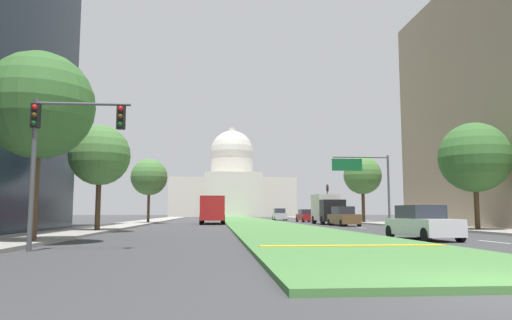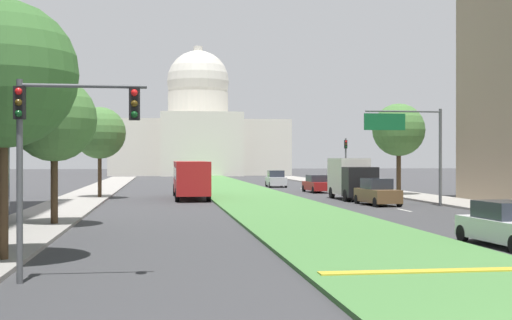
{
  "view_description": "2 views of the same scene",
  "coord_description": "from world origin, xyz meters",
  "views": [
    {
      "loc": [
        -4.74,
        -7.38,
        1.31
      ],
      "look_at": [
        -1.35,
        31.97,
        5.63
      ],
      "focal_mm": 33.42,
      "sensor_mm": 36.0,
      "label": 1
    },
    {
      "loc": [
        -7.36,
        -8.91,
        3.18
      ],
      "look_at": [
        -0.76,
        38.92,
        3.08
      ],
      "focal_mm": 48.52,
      "sensor_mm": 36.0,
      "label": 2
    }
  ],
  "objects": [
    {
      "name": "ground_plane",
      "position": [
        0.0,
        64.28,
        0.0
      ],
      "size": [
        282.82,
        282.82,
        0.0
      ],
      "primitive_type": "plane",
      "color": "#3D3D3F"
    },
    {
      "name": "grass_median",
      "position": [
        0.0,
        57.85,
        0.07
      ],
      "size": [
        7.19,
        115.7,
        0.14
      ],
      "primitive_type": "cube",
      "color": "#4C8442",
      "rests_on": "ground_plane"
    },
    {
      "name": "median_curb_nose",
      "position": [
        0.0,
        8.82,
        0.16
      ],
      "size": [
        6.47,
        0.5,
        0.04
      ],
      "primitive_type": "cube",
      "color": "gold",
      "rests_on": "grass_median"
    },
    {
      "name": "lane_dashes_right",
      "position": [
        7.51,
        46.6,
        0.0
      ],
      "size": [
        0.16,
        67.59,
        0.01
      ],
      "color": "silver",
      "rests_on": "ground_plane"
    },
    {
      "name": "sidewalk_left",
      "position": [
        -13.42,
        51.42,
        0.07
      ],
      "size": [
        4.0,
        115.7,
        0.15
      ],
      "primitive_type": "cube",
      "color": "#9E9991",
      "rests_on": "ground_plane"
    },
    {
      "name": "sidewalk_right",
      "position": [
        13.42,
        51.42,
        0.07
      ],
      "size": [
        4.0,
        115.7,
        0.15
      ],
      "primitive_type": "cube",
      "color": "#9E9991",
      "rests_on": "ground_plane"
    },
    {
      "name": "capitol_building",
      "position": [
        0.0,
        127.76,
        8.14
      ],
      "size": [
        33.83,
        25.39,
        25.49
      ],
      "color": "beige",
      "rests_on": "ground_plane"
    },
    {
      "name": "traffic_light_near_left",
      "position": [
        -10.07,
        9.29,
        3.8
      ],
      "size": [
        3.34,
        0.35,
        5.2
      ],
      "color": "#515456",
      "rests_on": "ground_plane"
    },
    {
      "name": "traffic_light_far_right",
      "position": [
        10.92,
        58.03,
        3.31
      ],
      "size": [
        0.28,
        0.35,
        5.2
      ],
      "color": "#515456",
      "rests_on": "ground_plane"
    },
    {
      "name": "overhead_guide_sign",
      "position": [
        9.15,
        35.0,
        4.64
      ],
      "size": [
        5.37,
        0.2,
        6.5
      ],
      "color": "#515456",
      "rests_on": "ground_plane"
    },
    {
      "name": "street_tree_left_near",
      "position": [
        -12.06,
        12.74,
        5.72
      ],
      "size": [
        4.48,
        4.48,
        7.97
      ],
      "color": "#4C3823",
      "rests_on": "ground_plane"
    },
    {
      "name": "street_tree_left_mid",
      "position": [
        -12.28,
        24.27,
        4.99
      ],
      "size": [
        3.94,
        3.94,
        6.98
      ],
      "color": "#4C3823",
      "rests_on": "ground_plane"
    },
    {
      "name": "street_tree_left_far",
      "position": [
        -12.13,
        46.77,
        5.19
      ],
      "size": [
        4.09,
        4.09,
        7.25
      ],
      "color": "#4C3823",
      "rests_on": "ground_plane"
    },
    {
      "name": "street_tree_right_far",
      "position": [
        12.61,
        47.37,
        5.59
      ],
      "size": [
        4.46,
        4.46,
        7.84
      ],
      "color": "#4C3823",
      "rests_on": "ground_plane"
    },
    {
      "name": "sedan_lead_stopped",
      "position": [
        5.0,
        14.5,
        0.77
      ],
      "size": [
        2.09,
        4.6,
        1.63
      ],
      "color": "silver",
      "rests_on": "ground_plane"
    },
    {
      "name": "sedan_midblock",
      "position": [
        7.25,
        36.54,
        0.85
      ],
      "size": [
        2.14,
        4.55,
        1.82
      ],
      "color": "brown",
      "rests_on": "ground_plane"
    },
    {
      "name": "sedan_distant",
      "position": [
        7.15,
        54.42,
        0.77
      ],
      "size": [
        2.04,
        4.47,
        1.64
      ],
      "color": "maroon",
      "rests_on": "ground_plane"
    },
    {
      "name": "sedan_far_horizon",
      "position": [
        5.36,
        66.93,
        0.86
      ],
      "size": [
        2.07,
        4.16,
        1.86
      ],
      "color": "#BCBCC1",
      "rests_on": "ground_plane"
    },
    {
      "name": "box_truck_delivery",
      "position": [
        7.23,
        42.87,
        1.68
      ],
      "size": [
        2.4,
        6.4,
        3.2
      ],
      "color": "black",
      "rests_on": "ground_plane"
    },
    {
      "name": "city_bus",
      "position": [
        -5.0,
        46.11,
        1.77
      ],
      "size": [
        2.62,
        11.0,
        2.95
      ],
      "color": "#B21E1E",
      "rests_on": "ground_plane"
    }
  ]
}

